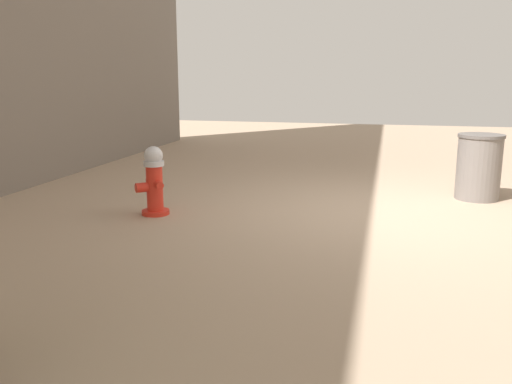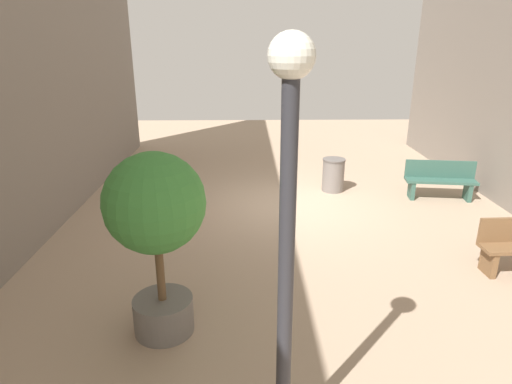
{
  "view_description": "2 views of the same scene",
  "coord_description": "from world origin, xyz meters",
  "px_view_note": "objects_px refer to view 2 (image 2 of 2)",
  "views": [
    {
      "loc": [
        -0.03,
        6.6,
        1.66
      ],
      "look_at": [
        1.24,
        1.3,
        0.47
      ],
      "focal_mm": 38.42,
      "sensor_mm": 36.0,
      "label": 1
    },
    {
      "loc": [
        1.05,
        9.89,
        3.83
      ],
      "look_at": [
        0.86,
        1.37,
        0.83
      ],
      "focal_mm": 30.75,
      "sensor_mm": 36.0,
      "label": 2
    }
  ],
  "objects_px": {
    "bench_near": "(440,179)",
    "trash_bin": "(333,175)",
    "fire_hydrant": "(176,201)",
    "planter_tree": "(156,219)",
    "street_lamp": "(287,219)"
  },
  "relations": [
    {
      "from": "street_lamp",
      "to": "planter_tree",
      "type": "bearing_deg",
      "value": -50.41
    },
    {
      "from": "bench_near",
      "to": "planter_tree",
      "type": "height_order",
      "value": "planter_tree"
    },
    {
      "from": "planter_tree",
      "to": "street_lamp",
      "type": "relative_size",
      "value": 0.65
    },
    {
      "from": "bench_near",
      "to": "trash_bin",
      "type": "bearing_deg",
      "value": -14.08
    },
    {
      "from": "fire_hydrant",
      "to": "bench_near",
      "type": "height_order",
      "value": "bench_near"
    },
    {
      "from": "fire_hydrant",
      "to": "trash_bin",
      "type": "height_order",
      "value": "trash_bin"
    },
    {
      "from": "bench_near",
      "to": "planter_tree",
      "type": "bearing_deg",
      "value": 40.85
    },
    {
      "from": "planter_tree",
      "to": "trash_bin",
      "type": "xyz_separation_m",
      "value": [
        -3.43,
        -5.82,
        -1.23
      ]
    },
    {
      "from": "street_lamp",
      "to": "bench_near",
      "type": "bearing_deg",
      "value": -122.83
    },
    {
      "from": "bench_near",
      "to": "fire_hydrant",
      "type": "bearing_deg",
      "value": 9.95
    },
    {
      "from": "bench_near",
      "to": "street_lamp",
      "type": "xyz_separation_m",
      "value": [
        4.5,
        6.97,
        1.92
      ]
    },
    {
      "from": "planter_tree",
      "to": "trash_bin",
      "type": "distance_m",
      "value": 6.86
    },
    {
      "from": "trash_bin",
      "to": "fire_hydrant",
      "type": "bearing_deg",
      "value": 24.61
    },
    {
      "from": "bench_near",
      "to": "trash_bin",
      "type": "distance_m",
      "value": 2.64
    },
    {
      "from": "planter_tree",
      "to": "fire_hydrant",
      "type": "bearing_deg",
      "value": -83.96
    }
  ]
}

